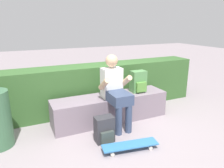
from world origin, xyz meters
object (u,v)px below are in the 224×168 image
object	(u,v)px
skateboard_near_person	(130,145)
backpack_on_ground	(105,130)
bench_main	(111,108)
backpack_on_bench	(138,82)
person_skater	(115,89)

from	to	relation	value
skateboard_near_person	backpack_on_ground	xyz separation A→B (m)	(-0.24, 0.36, 0.12)
bench_main	backpack_on_bench	bearing A→B (deg)	-0.94
bench_main	person_skater	world-z (taller)	person_skater
bench_main	person_skater	xyz separation A→B (m)	(-0.01, -0.22, 0.43)
backpack_on_ground	bench_main	bearing A→B (deg)	58.51
person_skater	backpack_on_ground	bearing A→B (deg)	-132.29
bench_main	backpack_on_bench	size ratio (longest dim) A/B	5.27
backpack_on_bench	skateboard_near_person	bearing A→B (deg)	-126.29
person_skater	backpack_on_ground	world-z (taller)	person_skater
skateboard_near_person	backpack_on_bench	world-z (taller)	backpack_on_bench
bench_main	skateboard_near_person	bearing A→B (deg)	-98.67
skateboard_near_person	backpack_on_bench	bearing A→B (deg)	53.71
backpack_on_bench	backpack_on_ground	distance (m)	1.24
person_skater	backpack_on_ground	distance (m)	0.73
skateboard_near_person	backpack_on_bench	size ratio (longest dim) A/B	2.05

